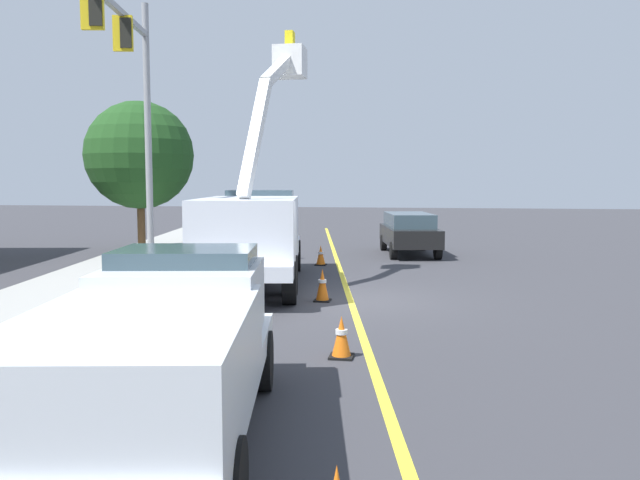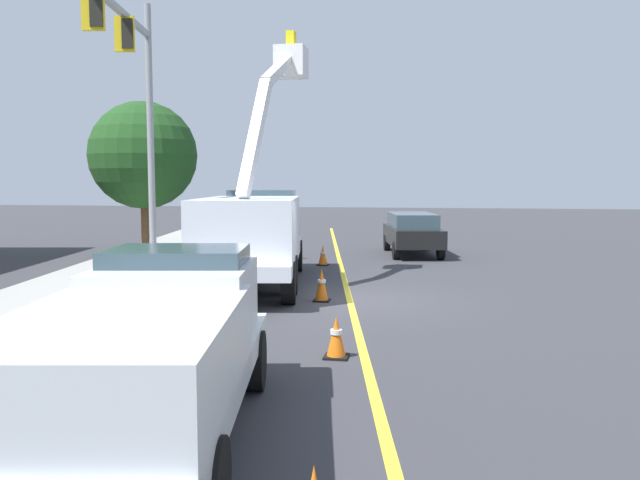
# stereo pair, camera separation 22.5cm
# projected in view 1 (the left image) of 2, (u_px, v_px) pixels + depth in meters

# --- Properties ---
(ground) EXTENTS (120.00, 120.00, 0.00)m
(ground) POSITION_uv_depth(u_px,v_px,m) (350.00, 300.00, 15.57)
(ground) COLOR #38383D
(sidewalk_far_side) EXTENTS (59.66, 14.43, 0.12)m
(sidewalk_far_side) POSITION_uv_depth(u_px,v_px,m) (54.00, 299.00, 15.46)
(sidewalk_far_side) COLOR #9E9E99
(sidewalk_far_side) RESTS_ON ground
(lane_centre_stripe) EXTENTS (49.20, 9.23, 0.01)m
(lane_centre_stripe) POSITION_uv_depth(u_px,v_px,m) (350.00, 300.00, 15.57)
(lane_centre_stripe) COLOR yellow
(lane_centre_stripe) RESTS_ON ground
(utility_bucket_truck) EXTENTS (8.52, 3.95, 7.45)m
(utility_bucket_truck) POSITION_uv_depth(u_px,v_px,m) (254.00, 228.00, 17.88)
(utility_bucket_truck) COLOR white
(utility_bucket_truck) RESTS_ON ground
(service_pickup_truck) EXTENTS (5.89, 3.08, 2.06)m
(service_pickup_truck) POSITION_uv_depth(u_px,v_px,m) (161.00, 347.00, 6.83)
(service_pickup_truck) COLOR silver
(service_pickup_truck) RESTS_ON ground
(passing_minivan) EXTENTS (5.07, 2.74, 1.69)m
(passing_minivan) POSITION_uv_depth(u_px,v_px,m) (409.00, 231.00, 25.53)
(passing_minivan) COLOR black
(passing_minivan) RESTS_ON ground
(traffic_cone_mid_front) EXTENTS (0.40, 0.40, 0.71)m
(traffic_cone_mid_front) POSITION_uv_depth(u_px,v_px,m) (341.00, 337.00, 10.42)
(traffic_cone_mid_front) COLOR black
(traffic_cone_mid_front) RESTS_ON ground
(traffic_cone_mid_rear) EXTENTS (0.40, 0.40, 0.81)m
(traffic_cone_mid_rear) POSITION_uv_depth(u_px,v_px,m) (322.00, 285.00, 15.41)
(traffic_cone_mid_rear) COLOR black
(traffic_cone_mid_rear) RESTS_ON ground
(traffic_cone_trailing) EXTENTS (0.40, 0.40, 0.71)m
(traffic_cone_trailing) POSITION_uv_depth(u_px,v_px,m) (321.00, 255.00, 22.21)
(traffic_cone_trailing) COLOR black
(traffic_cone_trailing) RESTS_ON ground
(traffic_signal_mast) EXTENTS (6.30, 1.33, 8.72)m
(traffic_signal_mast) POSITION_uv_depth(u_px,v_px,m) (133.00, 85.00, 18.75)
(traffic_signal_mast) COLOR gray
(traffic_signal_mast) RESTS_ON ground
(street_tree_right) EXTENTS (4.45, 4.45, 6.29)m
(street_tree_right) POSITION_uv_depth(u_px,v_px,m) (140.00, 155.00, 25.81)
(street_tree_right) COLOR brown
(street_tree_right) RESTS_ON ground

